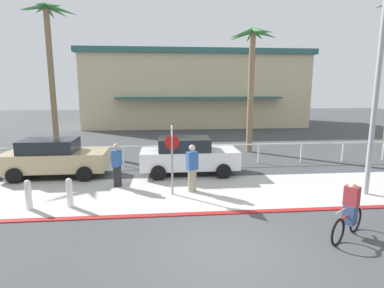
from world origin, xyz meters
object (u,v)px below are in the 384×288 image
Objects in this scene: car_tan_1 at (55,158)px; pedestrian_0 at (192,170)px; pedestrian_1 at (117,167)px; streetlight_curb at (383,77)px; cyclist_red_0 at (350,212)px; car_white_2 at (188,155)px; bollard_3 at (28,194)px; bollard_0 at (70,192)px; palm_tree_2 at (252,60)px; palm_tree_1 at (49,42)px; stop_sign_bike_lane at (172,150)px.

pedestrian_0 is (5.86, -2.59, -0.02)m from car_tan_1.
car_tan_1 is 2.49× the size of pedestrian_1.
car_tan_1 is 3.42m from pedestrian_1.
pedestrian_1 is (-9.32, 2.00, -3.45)m from streetlight_curb.
car_white_2 is at bearing 120.11° from cyclist_red_0.
streetlight_curb is 8.06m from car_white_2.
streetlight_curb reaches higher than pedestrian_0.
pedestrian_0 reaches higher than car_tan_1.
car_white_2 reaches higher than bollard_3.
cyclist_red_0 is (7.95, -2.80, 0.18)m from bollard_0.
car_tan_1 is (-12.27, 3.72, -3.41)m from streetlight_curb.
palm_tree_2 is at bearing 59.29° from pedestrian_0.
palm_tree_1 is 18.55m from cyclist_red_0.
pedestrian_1 reaches higher than car_tan_1.
streetlight_curb is 17.79m from palm_tree_1.
stop_sign_bike_lane is at bearing -124.03° from palm_tree_2.
bollard_0 is 0.13× the size of streetlight_curb.
car_white_2 is 7.44m from cyclist_red_0.
streetlight_curb is at bearing -10.00° from pedestrian_0.
palm_tree_1 reaches higher than palm_tree_2.
palm_tree_1 is at bearing 103.48° from bollard_3.
pedestrian_1 is (-2.15, 1.14, -0.86)m from stop_sign_bike_lane.
palm_tree_1 reaches higher than bollard_3.
car_white_2 is at bearing -1.19° from car_tan_1.
palm_tree_2 is (-2.24, 8.15, 1.24)m from streetlight_curb.
palm_tree_2 is 4.88× the size of cyclist_red_0.
cyclist_red_0 is 0.83× the size of pedestrian_0.
streetlight_curb is 1.70× the size of car_tan_1.
palm_tree_2 reaches higher than car_tan_1.
palm_tree_1 is at bearing 140.12° from car_white_2.
bollard_0 is at bearing -179.79° from streetlight_curb.
stop_sign_bike_lane is at bearing 11.61° from bollard_3.
pedestrian_0 is at bearing -49.04° from palm_tree_1.
bollard_0 is 1.00× the size of bollard_3.
cyclist_red_0 is (3.73, -6.43, -0.18)m from car_white_2.
pedestrian_1 is (2.95, -1.72, -0.05)m from car_tan_1.
pedestrian_0 is (-4.17, -7.02, -4.66)m from palm_tree_2.
streetlight_curb reaches higher than palm_tree_2.
bollard_0 is 0.57× the size of pedestrian_1.
streetlight_curb is at bearing 0.53° from bollard_3.
palm_tree_1 is (-2.49, 10.37, 6.13)m from bollard_3.
bollard_0 is 0.23× the size of car_tan_1.
bollard_0 is 8.43m from cyclist_red_0.
stop_sign_bike_lane is 2.58m from pedestrian_1.
palm_tree_1 is (-3.76, 10.30, 6.13)m from bollard_0.
car_tan_1 is at bearing 96.32° from bollard_3.
pedestrian_1 is (-2.91, 0.87, -0.03)m from pedestrian_0.
cyclist_red_0 is 5.48m from pedestrian_0.
streetlight_curb is at bearing -29.49° from car_white_2.
palm_tree_2 is 10.50m from pedestrian_1.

